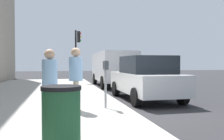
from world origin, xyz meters
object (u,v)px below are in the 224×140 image
at_px(pedestrian_bystander, 50,78).
at_px(parked_sedan_near, 146,78).
at_px(pedestrian_at_meter, 76,74).
at_px(trash_bin, 61,120).
at_px(parking_meter, 106,74).
at_px(traffic_signal, 77,47).
at_px(parked_van_far, 113,67).

xyz_separation_m(pedestrian_bystander, parked_sedan_near, (3.28, -3.63, -0.23)).
bearing_deg(pedestrian_at_meter, parked_sedan_near, 41.32).
xyz_separation_m(pedestrian_at_meter, parked_sedan_near, (2.37, -2.95, -0.30)).
bearing_deg(trash_bin, parking_meter, -20.72).
distance_m(pedestrian_bystander, traffic_signal, 11.10).
relative_size(pedestrian_at_meter, parked_sedan_near, 0.40).
xyz_separation_m(pedestrian_at_meter, trash_bin, (-3.30, 0.43, -0.54)).
bearing_deg(parked_van_far, pedestrian_at_meter, 160.78).
bearing_deg(parked_van_far, traffic_signal, 54.75).
bearing_deg(trash_bin, parked_sedan_near, -30.79).
relative_size(pedestrian_bystander, trash_bin, 1.66).
bearing_deg(pedestrian_bystander, parking_meter, 15.08).
relative_size(parked_van_far, traffic_signal, 1.45).
height_order(parked_sedan_near, parked_van_far, parked_van_far).
bearing_deg(pedestrian_at_meter, parking_meter, 15.22).
xyz_separation_m(pedestrian_bystander, trash_bin, (-2.38, -0.25, -0.47)).
height_order(parked_van_far, trash_bin, parked_van_far).
bearing_deg(parked_sedan_near, parking_meter, 136.52).
bearing_deg(parked_sedan_near, pedestrian_bystander, 132.17).
bearing_deg(traffic_signal, pedestrian_at_meter, 175.60).
relative_size(pedestrian_bystander, parked_sedan_near, 0.38).
relative_size(parked_sedan_near, traffic_signal, 1.23).
distance_m(parking_meter, pedestrian_bystander, 1.93).
distance_m(parked_sedan_near, traffic_signal, 8.11).
relative_size(parked_sedan_near, parked_van_far, 0.85).
xyz_separation_m(parking_meter, pedestrian_bystander, (-1.12, 1.57, -0.04)).
xyz_separation_m(parked_van_far, traffic_signal, (1.54, 2.18, 1.32)).
relative_size(pedestrian_at_meter, parked_van_far, 0.34).
bearing_deg(parked_van_far, parking_meter, 166.04).
bearing_deg(trash_bin, parked_van_far, -16.03).
height_order(pedestrian_at_meter, parked_van_far, parked_van_far).
height_order(pedestrian_bystander, trash_bin, pedestrian_bystander).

